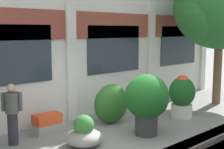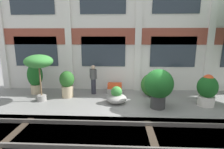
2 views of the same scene
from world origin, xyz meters
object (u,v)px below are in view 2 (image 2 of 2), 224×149
(potted_plant_wide_bowl, at_px, (116,97))
(potted_plant_glazed_jar, at_px, (207,89))
(potted_plant_ribbed_drum, at_px, (67,83))
(resident_by_doorway, at_px, (93,79))
(potted_plant_fluted_column, at_px, (35,77))
(potted_plant_terracotta_small, at_px, (39,63))
(potted_plant_stone_basin, at_px, (159,86))
(topiary_hedge, at_px, (153,85))
(potted_plant_square_trough, at_px, (115,88))

(potted_plant_wide_bowl, height_order, potted_plant_glazed_jar, potted_plant_glazed_jar)
(potted_plant_ribbed_drum, distance_m, resident_by_doorway, 1.41)
(potted_plant_wide_bowl, xyz_separation_m, potted_plant_fluted_column, (-4.48, 1.23, 0.61))
(potted_plant_ribbed_drum, distance_m, potted_plant_terracotta_small, 1.68)
(potted_plant_stone_basin, bearing_deg, potted_plant_wide_bowl, 164.38)
(potted_plant_wide_bowl, relative_size, topiary_hedge, 0.76)
(potted_plant_wide_bowl, height_order, resident_by_doorway, resident_by_doorway)
(resident_by_doorway, bearing_deg, potted_plant_ribbed_drum, -28.91)
(potted_plant_fluted_column, relative_size, topiary_hedge, 1.34)
(potted_plant_square_trough, bearing_deg, potted_plant_wide_bowl, -85.04)
(potted_plant_ribbed_drum, bearing_deg, potted_plant_square_trough, 18.71)
(potted_plant_wide_bowl, bearing_deg, topiary_hedge, 28.01)
(potted_plant_ribbed_drum, xyz_separation_m, topiary_hedge, (4.41, 0.25, -0.12))
(potted_plant_wide_bowl, distance_m, potted_plant_glazed_jar, 4.10)
(potted_plant_glazed_jar, bearing_deg, resident_by_doorway, 164.92)
(potted_plant_stone_basin, bearing_deg, potted_plant_terracotta_small, 173.67)
(potted_plant_wide_bowl, xyz_separation_m, potted_plant_terracotta_small, (-3.66, 0.10, 1.56))
(potted_plant_square_trough, bearing_deg, potted_plant_stone_basin, -46.56)
(potted_plant_glazed_jar, relative_size, potted_plant_ribbed_drum, 1.06)
(potted_plant_terracotta_small, xyz_separation_m, resident_by_doorway, (2.37, 1.22, -1.01))
(resident_by_doorway, bearing_deg, potted_plant_fluted_column, -51.80)
(potted_plant_terracotta_small, bearing_deg, potted_plant_square_trough, 22.53)
(potted_plant_wide_bowl, bearing_deg, potted_plant_fluted_column, 164.60)
(potted_plant_stone_basin, relative_size, potted_plant_wide_bowl, 1.80)
(potted_plant_glazed_jar, relative_size, potted_plant_fluted_column, 0.86)
(potted_plant_stone_basin, xyz_separation_m, potted_plant_glazed_jar, (2.24, 0.38, -0.23))
(potted_plant_wide_bowl, relative_size, resident_by_doorway, 0.60)
(potted_plant_square_trough, bearing_deg, resident_by_doorway, -168.00)
(topiary_hedge, bearing_deg, potted_plant_wide_bowl, -151.99)
(resident_by_doorway, bearing_deg, potted_plant_stone_basin, 96.36)
(potted_plant_glazed_jar, bearing_deg, potted_plant_fluted_column, 170.95)
(potted_plant_glazed_jar, bearing_deg, potted_plant_wide_bowl, 178.20)
(potted_plant_wide_bowl, bearing_deg, potted_plant_terracotta_small, 178.46)
(potted_plant_square_trough, distance_m, topiary_hedge, 2.10)
(potted_plant_wide_bowl, xyz_separation_m, potted_plant_square_trough, (-0.14, 1.56, -0.05))
(potted_plant_wide_bowl, relative_size, potted_plant_glazed_jar, 0.66)
(potted_plant_terracotta_small, bearing_deg, potted_plant_stone_basin, -6.33)
(potted_plant_wide_bowl, xyz_separation_m, potted_plant_ribbed_drum, (-2.57, 0.74, 0.45))
(potted_plant_wide_bowl, distance_m, topiary_hedge, 2.12)
(potted_plant_stone_basin, height_order, potted_plant_wide_bowl, potted_plant_stone_basin)
(potted_plant_fluted_column, bearing_deg, potted_plant_square_trough, 4.31)
(potted_plant_terracotta_small, bearing_deg, potted_plant_glazed_jar, -1.68)
(potted_plant_wide_bowl, bearing_deg, potted_plant_glazed_jar, -1.80)
(potted_plant_terracotta_small, relative_size, resident_by_doorway, 1.42)
(potted_plant_ribbed_drum, height_order, topiary_hedge, potted_plant_ribbed_drum)
(potted_plant_glazed_jar, relative_size, resident_by_doorway, 0.91)
(potted_plant_wide_bowl, distance_m, resident_by_doorway, 1.92)
(potted_plant_glazed_jar, bearing_deg, potted_plant_ribbed_drum, 172.57)
(potted_plant_stone_basin, distance_m, topiary_hedge, 1.54)
(potted_plant_square_trough, relative_size, resident_by_doorway, 0.55)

